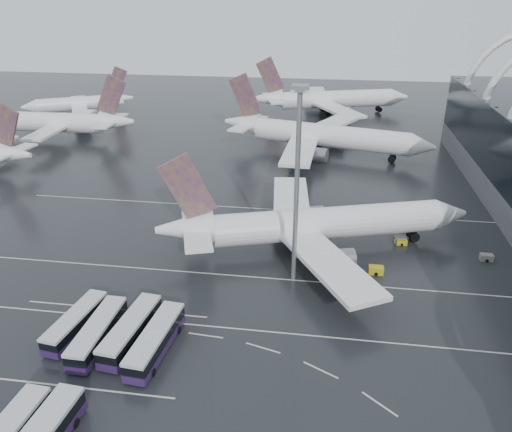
# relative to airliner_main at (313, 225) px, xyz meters

# --- Properties ---
(ground) EXTENTS (420.00, 420.00, 0.00)m
(ground) POSITION_rel_airliner_main_xyz_m (-4.15, -23.26, -4.91)
(ground) COLOR black
(ground) RESTS_ON ground
(lane_marking_near) EXTENTS (120.00, 0.25, 0.01)m
(lane_marking_near) POSITION_rel_airliner_main_xyz_m (-4.15, -25.26, -4.91)
(lane_marking_near) COLOR beige
(lane_marking_near) RESTS_ON ground
(lane_marking_mid) EXTENTS (120.00, 0.25, 0.01)m
(lane_marking_mid) POSITION_rel_airliner_main_xyz_m (-4.15, -11.26, -4.91)
(lane_marking_mid) COLOR beige
(lane_marking_mid) RESTS_ON ground
(lane_marking_far) EXTENTS (120.00, 0.25, 0.01)m
(lane_marking_far) POSITION_rel_airliner_main_xyz_m (-4.15, 16.74, -4.91)
(lane_marking_far) COLOR beige
(lane_marking_far) RESTS_ON ground
(bus_bay_line_south) EXTENTS (28.00, 0.25, 0.01)m
(bus_bay_line_south) POSITION_rel_airliner_main_xyz_m (-28.15, -39.26, -4.91)
(bus_bay_line_south) COLOR beige
(bus_bay_line_south) RESTS_ON ground
(bus_bay_line_north) EXTENTS (28.00, 0.25, 0.01)m
(bus_bay_line_north) POSITION_rel_airliner_main_xyz_m (-28.15, -23.26, -4.91)
(bus_bay_line_north) COLOR beige
(bus_bay_line_north) RESTS_ON ground
(airliner_main) EXTENTS (56.67, 49.10, 19.62)m
(airliner_main) POSITION_rel_airliner_main_xyz_m (0.00, 0.00, 0.00)
(airliner_main) COLOR white
(airliner_main) RESTS_ON ground
(airliner_gate_b) EXTENTS (61.00, 54.05, 21.42)m
(airliner_gate_b) POSITION_rel_airliner_main_xyz_m (-0.61, 58.11, 0.45)
(airliner_gate_b) COLOR white
(airliner_gate_b) RESTS_ON ground
(airliner_gate_c) EXTENTS (59.19, 53.86, 21.49)m
(airliner_gate_c) POSITION_rel_airliner_main_xyz_m (1.30, 107.93, 0.46)
(airliner_gate_c) COLOR white
(airliner_gate_c) RESTS_ON ground
(jet_remote_mid) EXTENTS (46.85, 37.67, 20.50)m
(jet_remote_mid) POSITION_rel_airliner_main_xyz_m (-79.84, 61.56, 0.38)
(jet_remote_mid) COLOR white
(jet_remote_mid) RESTS_ON ground
(jet_remote_far) EXTENTS (37.34, 30.56, 17.36)m
(jet_remote_far) POSITION_rel_airliner_main_xyz_m (-89.61, 92.24, -0.43)
(jet_remote_far) COLOR white
(jet_remote_far) RESTS_ON ground
(bus_row_near_a) EXTENTS (4.30, 12.50, 3.02)m
(bus_row_near_a) POSITION_rel_airliner_main_xyz_m (-31.36, -29.19, -3.26)
(bus_row_near_a) COLOR #2D1645
(bus_row_near_a) RESTS_ON ground
(bus_row_near_b) EXTENTS (3.30, 13.22, 3.24)m
(bus_row_near_b) POSITION_rel_airliner_main_xyz_m (-27.24, -31.08, -3.13)
(bus_row_near_b) COLOR #2D1645
(bus_row_near_b) RESTS_ON ground
(bus_row_near_c) EXTENTS (4.42, 13.70, 3.31)m
(bus_row_near_c) POSITION_rel_airliner_main_xyz_m (-23.01, -29.99, -3.09)
(bus_row_near_c) COLOR #2D1645
(bus_row_near_c) RESTS_ON ground
(bus_row_near_d) EXTENTS (4.22, 13.74, 3.33)m
(bus_row_near_d) POSITION_rel_airliner_main_xyz_m (-19.02, -31.56, -3.08)
(bus_row_near_d) COLOR #2D1645
(bus_row_near_d) RESTS_ON ground
(floodlight_mast) EXTENTS (2.42, 2.42, 31.54)m
(floodlight_mast) POSITION_rel_airliner_main_xyz_m (-2.50, -10.57, 14.93)
(floodlight_mast) COLOR gray
(floodlight_mast) RESTS_ON ground
(gse_cart_belly_a) EXTENTS (2.42, 1.43, 1.32)m
(gse_cart_belly_a) POSITION_rel_airliner_main_xyz_m (11.15, -7.13, -4.25)
(gse_cart_belly_a) COLOR gold
(gse_cart_belly_a) RESTS_ON ground
(gse_cart_belly_b) EXTENTS (2.21, 1.30, 1.20)m
(gse_cart_belly_b) POSITION_rel_airliner_main_xyz_m (16.43, 4.84, -4.31)
(gse_cart_belly_b) COLOR slate
(gse_cart_belly_b) RESTS_ON ground
(gse_cart_belly_c) EXTENTS (2.16, 1.27, 1.18)m
(gse_cart_belly_c) POSITION_rel_airliner_main_xyz_m (3.31, -4.82, -4.33)
(gse_cart_belly_c) COLOR gold
(gse_cart_belly_c) RESTS_ON ground
(gse_cart_belly_d) EXTENTS (2.19, 1.29, 1.19)m
(gse_cart_belly_d) POSITION_rel_airliner_main_xyz_m (30.75, 0.24, -4.32)
(gse_cart_belly_d) COLOR slate
(gse_cart_belly_d) RESTS_ON ground
(gse_cart_belly_e) EXTENTS (1.92, 1.13, 1.05)m
(gse_cart_belly_e) POSITION_rel_airliner_main_xyz_m (16.68, 4.25, -4.39)
(gse_cart_belly_e) COLOR gold
(gse_cart_belly_e) RESTS_ON ground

